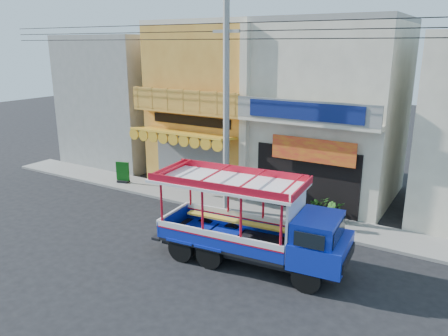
% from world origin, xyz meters
% --- Properties ---
extents(ground, '(90.00, 90.00, 0.00)m').
position_xyz_m(ground, '(0.00, 0.00, 0.00)').
color(ground, black).
rests_on(ground, ground).
extents(sidewalk, '(30.00, 2.00, 0.12)m').
position_xyz_m(sidewalk, '(0.00, 4.00, 0.06)').
color(sidewalk, slate).
rests_on(sidewalk, ground).
extents(shophouse_left, '(6.00, 7.50, 8.24)m').
position_xyz_m(shophouse_left, '(-4.00, 7.96, 4.11)').
color(shophouse_left, '#C67E2C').
rests_on(shophouse_left, ground).
extents(shophouse_right, '(6.00, 6.75, 8.24)m').
position_xyz_m(shophouse_right, '(2.00, 7.96, 4.11)').
color(shophouse_right, beige).
rests_on(shophouse_right, ground).
extents(party_pilaster, '(0.35, 0.30, 8.00)m').
position_xyz_m(party_pilaster, '(-1.00, 4.85, 4.00)').
color(party_pilaster, beige).
rests_on(party_pilaster, ground).
extents(filler_building_left, '(6.00, 6.00, 7.60)m').
position_xyz_m(filler_building_left, '(-11.00, 8.00, 3.80)').
color(filler_building_left, gray).
rests_on(filler_building_left, ground).
extents(utility_pole, '(28.00, 0.26, 9.00)m').
position_xyz_m(utility_pole, '(-0.85, 3.30, 5.03)').
color(utility_pole, gray).
rests_on(utility_pole, ground).
extents(songthaew_truck, '(6.65, 2.64, 3.03)m').
position_xyz_m(songthaew_truck, '(2.55, -0.28, 1.46)').
color(songthaew_truck, black).
rests_on(songthaew_truck, ground).
extents(green_sign, '(0.71, 0.48, 1.10)m').
position_xyz_m(green_sign, '(-7.61, 3.83, 0.58)').
color(green_sign, black).
rests_on(green_sign, sidewalk).
extents(potted_plant_a, '(1.07, 1.08, 0.91)m').
position_xyz_m(potted_plant_a, '(2.73, 4.59, 0.57)').
color(potted_plant_a, '#205017').
rests_on(potted_plant_a, sidewalk).
extents(potted_plant_b, '(0.67, 0.73, 1.09)m').
position_xyz_m(potted_plant_b, '(3.50, 3.59, 0.66)').
color(potted_plant_b, '#205017').
rests_on(potted_plant_b, sidewalk).
extents(potted_plant_c, '(0.65, 0.65, 0.84)m').
position_xyz_m(potted_plant_c, '(3.67, 4.48, 0.54)').
color(potted_plant_c, '#205017').
rests_on(potted_plant_c, sidewalk).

